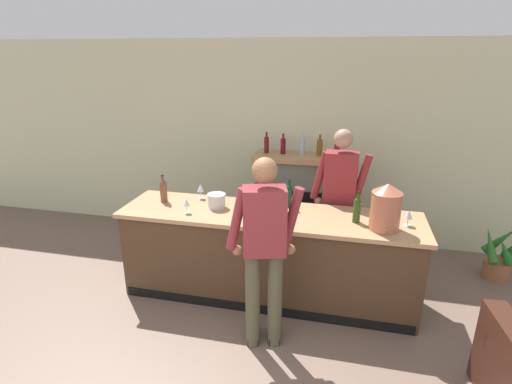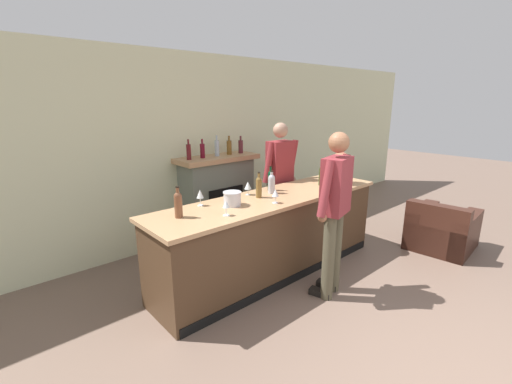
{
  "view_description": "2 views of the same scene",
  "coord_description": "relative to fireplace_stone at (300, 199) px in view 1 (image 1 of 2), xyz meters",
  "views": [
    {
      "loc": [
        0.94,
        -1.29,
        2.57
      ],
      "look_at": [
        -0.05,
        2.96,
        1.04
      ],
      "focal_mm": 28.0,
      "sensor_mm": 36.0,
      "label": 1
    },
    {
      "loc": [
        -2.56,
        -0.29,
        2.09
      ],
      "look_at": [
        0.03,
        2.61,
        1.04
      ],
      "focal_mm": 24.0,
      "sensor_mm": 36.0,
      "label": 2
    }
  ],
  "objects": [
    {
      "name": "wine_bottle_burgundy_dark",
      "position": [
        -1.38,
        -1.31,
        0.47
      ],
      "size": [
        0.08,
        0.08,
        0.31
      ],
      "color": "brown",
      "rests_on": "bar_counter"
    },
    {
      "name": "wine_bottle_cabernet_heavy",
      "position": [
        -0.08,
        -1.26,
        0.45
      ],
      "size": [
        0.08,
        0.08,
        0.28
      ],
      "color": "#B4B6C1",
      "rests_on": "bar_counter"
    },
    {
      "name": "wine_bottle_chardonnay_pale",
      "position": [
        0.72,
        -1.41,
        0.47
      ],
      "size": [
        0.07,
        0.07,
        0.32
      ],
      "color": "#254517",
      "rests_on": "bar_counter"
    },
    {
      "name": "potted_plant_corner",
      "position": [
        2.43,
        -0.41,
        -0.38
      ],
      "size": [
        0.45,
        0.44,
        0.66
      ],
      "color": "#9C5E3E",
      "rests_on": "ground_plane"
    },
    {
      "name": "wine_glass_near_bucket",
      "position": [
        -1.0,
        -1.57,
        0.44
      ],
      "size": [
        0.07,
        0.07,
        0.16
      ],
      "color": "silver",
      "rests_on": "bar_counter"
    },
    {
      "name": "bar_counter",
      "position": [
        -0.17,
        -1.38,
        -0.16
      ],
      "size": [
        3.16,
        0.79,
        0.98
      ],
      "color": "#48311F",
      "rests_on": "ground_plane"
    },
    {
      "name": "wine_glass_back_row",
      "position": [
        -1.02,
        -1.12,
        0.45
      ],
      "size": [
        0.08,
        0.08,
        0.18
      ],
      "color": "silver",
      "rests_on": "bar_counter"
    },
    {
      "name": "copper_dispenser",
      "position": [
        0.97,
        -1.52,
        0.55
      ],
      "size": [
        0.29,
        0.32,
        0.45
      ],
      "color": "#B16347",
      "rests_on": "bar_counter"
    },
    {
      "name": "person_customer",
      "position": [
        -0.05,
        -2.17,
        0.34
      ],
      "size": [
        0.64,
        0.38,
        1.79
      ],
      "color": "brown",
      "rests_on": "ground_plane"
    },
    {
      "name": "wine_glass_front_right",
      "position": [
        -0.34,
        -1.13,
        0.44
      ],
      "size": [
        0.09,
        0.09,
        0.17
      ],
      "color": "silver",
      "rests_on": "bar_counter"
    },
    {
      "name": "wine_glass_front_left",
      "position": [
        1.2,
        -1.39,
        0.44
      ],
      "size": [
        0.08,
        0.08,
        0.16
      ],
      "color": "silver",
      "rests_on": "bar_counter"
    },
    {
      "name": "fireplace_stone",
      "position": [
        0.0,
        0.0,
        0.0
      ],
      "size": [
        1.26,
        0.52,
        1.59
      ],
      "color": "slate",
      "rests_on": "ground_plane"
    },
    {
      "name": "wine_bottle_rose_blush",
      "position": [
        0.01,
        -1.15,
        0.46
      ],
      "size": [
        0.07,
        0.07,
        0.31
      ],
      "color": "#09391F",
      "rests_on": "bar_counter"
    },
    {
      "name": "ice_bucket_steel",
      "position": [
        -0.75,
        -1.34,
        0.4
      ],
      "size": [
        0.2,
        0.2,
        0.15
      ],
      "color": "silver",
      "rests_on": "bar_counter"
    },
    {
      "name": "wine_glass_mid_counter",
      "position": [
        -0.34,
        -1.59,
        0.44
      ],
      "size": [
        0.08,
        0.08,
        0.16
      ],
      "color": "silver",
      "rests_on": "bar_counter"
    },
    {
      "name": "wine_bottle_port_short",
      "position": [
        -0.32,
        -1.3,
        0.46
      ],
      "size": [
        0.07,
        0.07,
        0.31
      ],
      "color": "brown",
      "rests_on": "bar_counter"
    },
    {
      "name": "wall_back_panel",
      "position": [
        -0.36,
        0.26,
        0.72
      ],
      "size": [
        12.0,
        0.07,
        2.75
      ],
      "color": "beige",
      "rests_on": "ground_plane"
    },
    {
      "name": "person_bartender",
      "position": [
        0.53,
        -0.81,
        0.34
      ],
      "size": [
        0.66,
        0.32,
        1.79
      ],
      "color": "#353F44",
      "rests_on": "ground_plane"
    }
  ]
}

